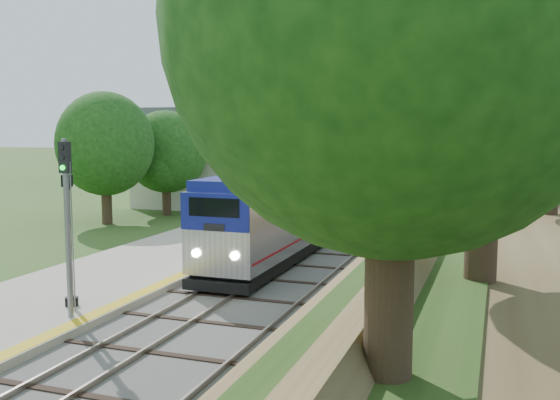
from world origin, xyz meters
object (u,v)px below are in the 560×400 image
(lamppost_mid, at_px, (70,248))
(signal_farside, at_px, (440,162))
(train, at_px, (413,164))
(signal_platform, at_px, (67,208))
(lamppost_far, at_px, (228,206))
(station_building, at_px, (191,157))
(signal_gantry, at_px, (430,143))

(lamppost_mid, xyz_separation_m, signal_farside, (9.87, 24.26, 1.88))
(train, height_order, signal_platform, signal_platform)
(lamppost_far, height_order, signal_platform, signal_platform)
(station_building, relative_size, train, 0.08)
(signal_gantry, bearing_deg, lamppost_mid, -96.54)
(train, bearing_deg, signal_farside, -79.82)
(station_building, distance_m, signal_platform, 31.65)
(signal_farside, bearing_deg, train, 100.18)
(signal_gantry, xyz_separation_m, train, (-2.47, 5.19, -2.69))
(lamppost_mid, bearing_deg, signal_gantry, 83.46)
(train, relative_size, lamppost_far, 24.78)
(signal_gantry, xyz_separation_m, signal_platform, (-5.37, -54.63, -0.95))
(lamppost_mid, height_order, signal_platform, signal_platform)
(station_building, distance_m, lamppost_mid, 30.46)
(lamppost_mid, distance_m, signal_farside, 26.25)
(lamppost_far, relative_size, signal_platform, 0.80)
(train, bearing_deg, signal_platform, -92.78)
(signal_gantry, relative_size, signal_farside, 1.24)
(signal_farside, bearing_deg, lamppost_far, -127.45)
(station_building, height_order, train, station_building)
(lamppost_far, bearing_deg, lamppost_mid, -92.01)
(lamppost_mid, height_order, signal_farside, signal_farside)
(station_building, xyz_separation_m, train, (14.00, 30.18, -1.96))
(signal_platform, relative_size, signal_farside, 0.84)
(lamppost_far, bearing_deg, signal_gantry, 82.18)
(train, distance_m, signal_platform, 59.92)
(signal_platform, bearing_deg, lamppost_far, 91.55)
(signal_gantry, distance_m, train, 6.35)
(signal_platform, xyz_separation_m, signal_farside, (9.10, 25.28, 0.38))
(signal_gantry, bearing_deg, station_building, -123.38)
(lamppost_mid, distance_m, signal_platform, 1.97)
(station_building, bearing_deg, lamppost_mid, -70.15)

